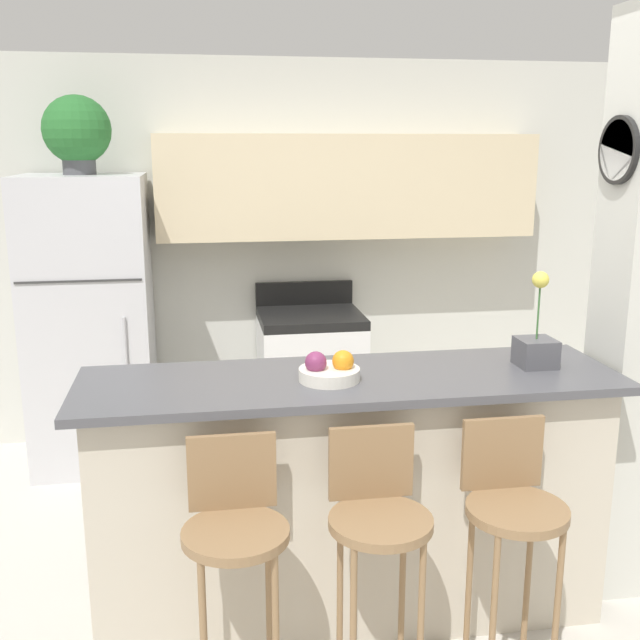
{
  "coord_description": "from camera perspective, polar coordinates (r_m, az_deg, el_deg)",
  "views": [
    {
      "loc": [
        -0.6,
        -2.84,
        2.0
      ],
      "look_at": [
        0.0,
        0.78,
        1.13
      ],
      "focal_mm": 42.0,
      "sensor_mm": 36.0,
      "label": 1
    }
  ],
  "objects": [
    {
      "name": "fruit_bowl",
      "position": [
        2.98,
        0.72,
        -3.87
      ],
      "size": [
        0.24,
        0.24,
        0.12
      ],
      "color": "silver",
      "rests_on": "counter_bar"
    },
    {
      "name": "potted_plant_on_fridge",
      "position": [
        4.75,
        -18.03,
        13.48
      ],
      "size": [
        0.4,
        0.4,
        0.46
      ],
      "color": "#4C4C51",
      "rests_on": "refrigerator"
    },
    {
      "name": "bar_stool_mid",
      "position": [
        2.77,
        4.43,
        -15.24
      ],
      "size": [
        0.37,
        0.37,
        1.0
      ],
      "color": "olive",
      "rests_on": "ground_plane"
    },
    {
      "name": "stove_range",
      "position": [
        5.04,
        -0.72,
        -4.45
      ],
      "size": [
        0.67,
        0.62,
        1.07
      ],
      "color": "white",
      "rests_on": "ground_plane"
    },
    {
      "name": "ground_plane",
      "position": [
        3.52,
        2.22,
        -21.25
      ],
      "size": [
        14.0,
        14.0,
        0.0
      ],
      "primitive_type": "plane",
      "color": "beige"
    },
    {
      "name": "bar_stool_right",
      "position": [
        2.92,
        14.44,
        -14.05
      ],
      "size": [
        0.37,
        0.37,
        1.0
      ],
      "color": "olive",
      "rests_on": "ground_plane"
    },
    {
      "name": "refrigerator",
      "position": [
        4.87,
        -17.07,
        -0.23
      ],
      "size": [
        0.74,
        0.71,
        1.82
      ],
      "color": "silver",
      "rests_on": "ground_plane"
    },
    {
      "name": "counter_bar",
      "position": [
        3.25,
        2.31,
        -13.32
      ],
      "size": [
        2.21,
        0.64,
        1.08
      ],
      "color": "beige",
      "rests_on": "ground_plane"
    },
    {
      "name": "trash_bin",
      "position": [
        4.81,
        -9.79,
        -9.01
      ],
      "size": [
        0.28,
        0.28,
        0.38
      ],
      "color": "black",
      "rests_on": "ground_plane"
    },
    {
      "name": "wall_back",
      "position": [
        5.11,
        -0.88,
        7.14
      ],
      "size": [
        5.6,
        0.38,
        2.55
      ],
      "color": "silver",
      "rests_on": "ground_plane"
    },
    {
      "name": "bar_stool_left",
      "position": [
        2.7,
        -6.48,
        -16.03
      ],
      "size": [
        0.37,
        0.37,
        1.0
      ],
      "color": "olive",
      "rests_on": "ground_plane"
    },
    {
      "name": "orchid_vase",
      "position": [
        3.29,
        16.14,
        -1.81
      ],
      "size": [
        0.15,
        0.15,
        0.41
      ],
      "color": "#4C4C51",
      "rests_on": "counter_bar"
    }
  ]
}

